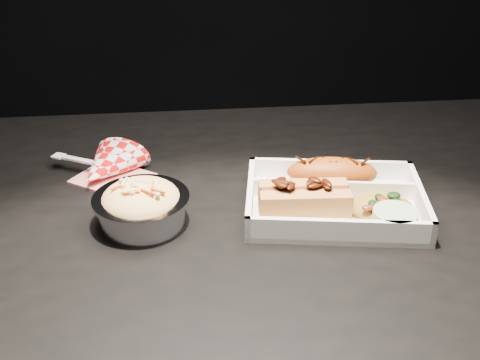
% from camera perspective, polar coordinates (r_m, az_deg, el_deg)
% --- Properties ---
extents(dining_table, '(1.20, 0.80, 0.75)m').
position_cam_1_polar(dining_table, '(0.92, -0.96, -7.96)').
color(dining_table, black).
rests_on(dining_table, ground).
extents(food_tray, '(0.28, 0.22, 0.04)m').
position_cam_1_polar(food_tray, '(0.88, 8.89, -2.21)').
color(food_tray, white).
rests_on(food_tray, dining_table).
extents(fried_pastry, '(0.14, 0.08, 0.05)m').
position_cam_1_polar(fried_pastry, '(0.92, 8.71, 0.68)').
color(fried_pastry, '#9D410F').
rests_on(fried_pastry, food_tray).
extents(hotdog, '(0.13, 0.07, 0.06)m').
position_cam_1_polar(hotdog, '(0.84, 6.10, -1.73)').
color(hotdog, '#CA8645').
rests_on(hotdog, food_tray).
extents(fried_rice_mound, '(0.11, 0.09, 0.03)m').
position_cam_1_polar(fried_rice_mound, '(0.87, 13.27, -1.95)').
color(fried_rice_mound, '#AE7E32').
rests_on(fried_rice_mound, food_tray).
extents(cupcake_liner, '(0.06, 0.06, 0.03)m').
position_cam_1_polar(cupcake_liner, '(0.83, 14.45, -3.77)').
color(cupcake_liner, '#A6BE90').
rests_on(cupcake_liner, food_tray).
extents(foil_coleslaw_cup, '(0.13, 0.13, 0.07)m').
position_cam_1_polar(foil_coleslaw_cup, '(0.84, -9.34, -2.26)').
color(foil_coleslaw_cup, silver).
rests_on(foil_coleslaw_cup, dining_table).
extents(napkin_fork, '(0.17, 0.15, 0.10)m').
position_cam_1_polar(napkin_fork, '(0.98, -12.58, 1.16)').
color(napkin_fork, red).
rests_on(napkin_fork, dining_table).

